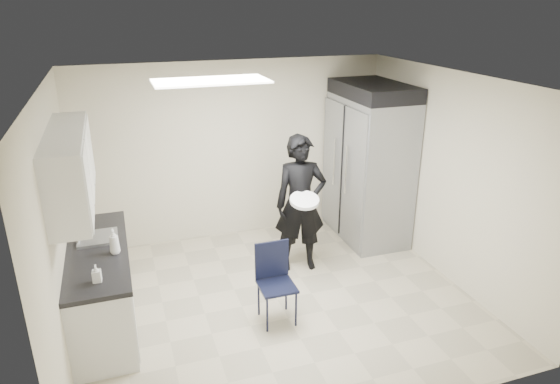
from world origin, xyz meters
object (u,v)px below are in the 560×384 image
object	(u,v)px
folding_chair	(277,286)
man_tuxedo	(300,204)
lower_counter	(102,289)
commercial_fridge	(368,169)

from	to	relation	value
folding_chair	man_tuxedo	xyz separation A→B (m)	(0.67, 1.06, 0.47)
lower_counter	commercial_fridge	xyz separation A→B (m)	(3.78, 1.07, 0.62)
lower_counter	man_tuxedo	size ratio (longest dim) A/B	1.05
lower_counter	folding_chair	distance (m)	1.91
commercial_fridge	lower_counter	bearing A→B (deg)	-164.12
man_tuxedo	folding_chair	bearing A→B (deg)	-112.20
lower_counter	commercial_fridge	distance (m)	3.98
commercial_fridge	folding_chair	world-z (taller)	commercial_fridge
folding_chair	man_tuxedo	world-z (taller)	man_tuxedo
folding_chair	man_tuxedo	size ratio (longest dim) A/B	0.48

